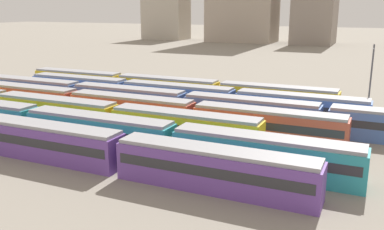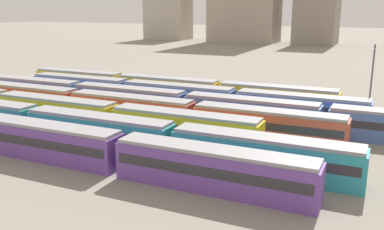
{
  "view_description": "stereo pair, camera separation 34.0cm",
  "coord_description": "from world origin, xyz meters",
  "px_view_note": "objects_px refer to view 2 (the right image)",
  "views": [
    {
      "loc": [
        47.74,
        -31.82,
        15.33
      ],
      "look_at": [
        26.27,
        15.6,
        2.04
      ],
      "focal_mm": 39.8,
      "sensor_mm": 36.0,
      "label": 1
    },
    {
      "loc": [
        48.05,
        -31.68,
        15.33
      ],
      "look_at": [
        26.27,
        15.6,
        2.04
      ],
      "focal_mm": 39.8,
      "sensor_mm": 36.0,
      "label": 2
    }
  ],
  "objects_px": {
    "train_track_6": "(168,88)",
    "train_track_5": "(178,96)",
    "train_track_3": "(131,109)",
    "catenary_pole_1": "(372,76)",
    "train_track_0": "(44,140)",
    "train_track_4": "(251,112)",
    "train_track_2": "(56,111)",
    "train_track_1": "(99,131)"
  },
  "relations": [
    {
      "from": "train_track_3",
      "to": "train_track_6",
      "type": "xyz_separation_m",
      "value": [
        -2.62,
        15.6,
        0.0
      ]
    },
    {
      "from": "train_track_4",
      "to": "catenary_pole_1",
      "type": "bearing_deg",
      "value": 43.57
    },
    {
      "from": "train_track_1",
      "to": "train_track_6",
      "type": "distance_m",
      "value": 26.48
    },
    {
      "from": "train_track_0",
      "to": "train_track_3",
      "type": "relative_size",
      "value": 1.0
    },
    {
      "from": "train_track_0",
      "to": "train_track_1",
      "type": "distance_m",
      "value": 6.0
    },
    {
      "from": "train_track_5",
      "to": "train_track_6",
      "type": "bearing_deg",
      "value": 130.77
    },
    {
      "from": "train_track_6",
      "to": "train_track_5",
      "type": "bearing_deg",
      "value": -49.23
    },
    {
      "from": "train_track_2",
      "to": "train_track_6",
      "type": "height_order",
      "value": "same"
    },
    {
      "from": "train_track_3",
      "to": "train_track_6",
      "type": "distance_m",
      "value": 15.82
    },
    {
      "from": "train_track_3",
      "to": "train_track_0",
      "type": "bearing_deg",
      "value": -92.22
    },
    {
      "from": "train_track_0",
      "to": "train_track_1",
      "type": "relative_size",
      "value": 1.0
    },
    {
      "from": "train_track_2",
      "to": "train_track_0",
      "type": "bearing_deg",
      "value": -53.3
    },
    {
      "from": "train_track_3",
      "to": "train_track_4",
      "type": "xyz_separation_m",
      "value": [
        15.17,
        5.2,
        0.0
      ]
    },
    {
      "from": "train_track_3",
      "to": "train_track_6",
      "type": "relative_size",
      "value": 1.0
    },
    {
      "from": "train_track_1",
      "to": "train_track_6",
      "type": "bearing_deg",
      "value": 100.9
    },
    {
      "from": "train_track_1",
      "to": "train_track_4",
      "type": "height_order",
      "value": "same"
    },
    {
      "from": "train_track_2",
      "to": "train_track_3",
      "type": "bearing_deg",
      "value": 31.89
    },
    {
      "from": "train_track_2",
      "to": "train_track_5",
      "type": "xyz_separation_m",
      "value": [
        10.22,
        15.6,
        0.0
      ]
    },
    {
      "from": "train_track_4",
      "to": "train_track_5",
      "type": "bearing_deg",
      "value": 158.65
    },
    {
      "from": "train_track_2",
      "to": "train_track_4",
      "type": "distance_m",
      "value": 25.72
    },
    {
      "from": "train_track_4",
      "to": "catenary_pole_1",
      "type": "distance_m",
      "value": 19.48
    },
    {
      "from": "train_track_2",
      "to": "train_track_4",
      "type": "xyz_separation_m",
      "value": [
        23.53,
        10.4,
        0.0
      ]
    },
    {
      "from": "train_track_6",
      "to": "train_track_2",
      "type": "bearing_deg",
      "value": -105.42
    },
    {
      "from": "train_track_3",
      "to": "train_track_4",
      "type": "bearing_deg",
      "value": 18.92
    },
    {
      "from": "train_track_5",
      "to": "train_track_4",
      "type": "bearing_deg",
      "value": -21.35
    },
    {
      "from": "train_track_1",
      "to": "train_track_4",
      "type": "distance_m",
      "value": 20.17
    },
    {
      "from": "train_track_1",
      "to": "catenary_pole_1",
      "type": "xyz_separation_m",
      "value": [
        26.63,
        28.77,
        3.74
      ]
    },
    {
      "from": "train_track_6",
      "to": "train_track_1",
      "type": "bearing_deg",
      "value": -79.1
    },
    {
      "from": "train_track_2",
      "to": "train_track_4",
      "type": "height_order",
      "value": "same"
    },
    {
      "from": "train_track_5",
      "to": "catenary_pole_1",
      "type": "distance_m",
      "value": 28.55
    },
    {
      "from": "train_track_0",
      "to": "train_track_4",
      "type": "height_order",
      "value": "same"
    },
    {
      "from": "train_track_3",
      "to": "train_track_1",
      "type": "bearing_deg",
      "value": -77.08
    },
    {
      "from": "catenary_pole_1",
      "to": "train_track_5",
      "type": "bearing_deg",
      "value": -163.63
    },
    {
      "from": "train_track_5",
      "to": "train_track_1",
      "type": "bearing_deg",
      "value": -88.57
    },
    {
      "from": "train_track_0",
      "to": "train_track_5",
      "type": "height_order",
      "value": "same"
    },
    {
      "from": "train_track_0",
      "to": "train_track_2",
      "type": "relative_size",
      "value": 1.0
    },
    {
      "from": "train_track_3",
      "to": "catenary_pole_1",
      "type": "relative_size",
      "value": 5.48
    },
    {
      "from": "train_track_1",
      "to": "train_track_3",
      "type": "bearing_deg",
      "value": 102.92
    },
    {
      "from": "train_track_0",
      "to": "train_track_2",
      "type": "bearing_deg",
      "value": 126.7
    },
    {
      "from": "train_track_6",
      "to": "catenary_pole_1",
      "type": "bearing_deg",
      "value": 5.01
    },
    {
      "from": "train_track_2",
      "to": "train_track_1",
      "type": "bearing_deg",
      "value": -25.83
    },
    {
      "from": "train_track_4",
      "to": "train_track_6",
      "type": "height_order",
      "value": "same"
    }
  ]
}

